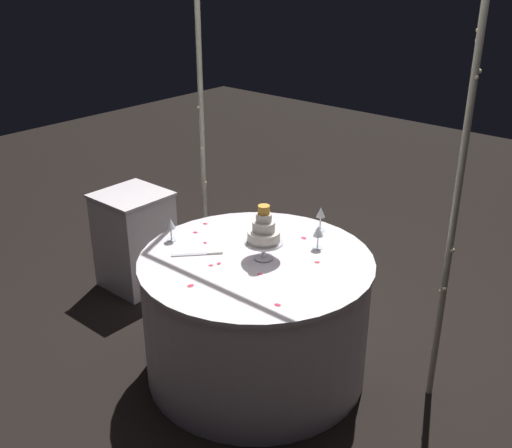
# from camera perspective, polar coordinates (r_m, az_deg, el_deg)

# --- Properties ---
(ground_plane) EXTENTS (12.00, 12.00, 0.00)m
(ground_plane) POSITION_cam_1_polar(r_m,az_deg,el_deg) (3.87, 0.00, -13.24)
(ground_plane) COLOR black
(decorative_arch) EXTENTS (1.87, 0.06, 2.44)m
(decorative_arch) POSITION_cam_1_polar(r_m,az_deg,el_deg) (3.55, 5.25, 10.86)
(decorative_arch) COLOR #B7B29E
(decorative_arch) RESTS_ON ground
(main_table) EXTENTS (1.34, 1.34, 0.76)m
(main_table) POSITION_cam_1_polar(r_m,az_deg,el_deg) (3.65, 0.00, -8.51)
(main_table) COLOR white
(main_table) RESTS_ON ground
(side_table) EXTENTS (0.47, 0.47, 0.74)m
(side_table) POSITION_cam_1_polar(r_m,az_deg,el_deg) (4.67, -11.18, -1.44)
(side_table) COLOR white
(side_table) RESTS_ON ground
(tiered_cake) EXTENTS (0.22, 0.22, 0.32)m
(tiered_cake) POSITION_cam_1_polar(r_m,az_deg,el_deg) (3.39, 0.72, -0.80)
(tiered_cake) COLOR silver
(tiered_cake) RESTS_ON main_table
(wine_glass_0) EXTENTS (0.06, 0.06, 0.16)m
(wine_glass_0) POSITION_cam_1_polar(r_m,az_deg,el_deg) (3.77, 6.03, 0.96)
(wine_glass_0) COLOR silver
(wine_glass_0) RESTS_ON main_table
(wine_glass_1) EXTENTS (0.06, 0.06, 0.14)m
(wine_glass_1) POSITION_cam_1_polar(r_m,az_deg,el_deg) (3.67, -7.93, -0.08)
(wine_glass_1) COLOR silver
(wine_glass_1) RESTS_ON main_table
(wine_glass_2) EXTENTS (0.06, 0.06, 0.14)m
(wine_glass_2) POSITION_cam_1_polar(r_m,az_deg,el_deg) (3.55, 5.79, -0.76)
(wine_glass_2) COLOR silver
(wine_glass_2) RESTS_ON main_table
(cake_knife) EXTENTS (0.21, 0.23, 0.01)m
(cake_knife) POSITION_cam_1_polar(r_m,az_deg,el_deg) (3.52, -5.19, -2.78)
(cake_knife) COLOR silver
(cake_knife) RESTS_ON main_table
(rose_petal_0) EXTENTS (0.04, 0.04, 0.00)m
(rose_petal_0) POSITION_cam_1_polar(r_m,az_deg,el_deg) (3.43, 5.70, -3.54)
(rose_petal_0) COLOR #E02D47
(rose_petal_0) RESTS_ON main_table
(rose_petal_1) EXTENTS (0.04, 0.03, 0.00)m
(rose_petal_1) POSITION_cam_1_polar(r_m,az_deg,el_deg) (3.71, 4.46, -1.30)
(rose_petal_1) COLOR #E02D47
(rose_petal_1) RESTS_ON main_table
(rose_petal_2) EXTENTS (0.03, 0.04, 0.00)m
(rose_petal_2) POSITION_cam_1_polar(r_m,az_deg,el_deg) (3.21, -6.09, -5.71)
(rose_petal_2) COLOR #E02D47
(rose_petal_2) RESTS_ON main_table
(rose_petal_3) EXTENTS (0.03, 0.04, 0.00)m
(rose_petal_3) POSITION_cam_1_polar(r_m,az_deg,el_deg) (3.41, -3.46, -3.68)
(rose_petal_3) COLOR #E02D47
(rose_petal_3) RESTS_ON main_table
(rose_petal_4) EXTENTS (0.03, 0.03, 0.00)m
(rose_petal_4) POSITION_cam_1_polar(r_m,az_deg,el_deg) (3.65, -4.75, -1.75)
(rose_petal_4) COLOR #E02D47
(rose_petal_4) RESTS_ON main_table
(rose_petal_5) EXTENTS (0.04, 0.03, 0.00)m
(rose_petal_5) POSITION_cam_1_polar(r_m,az_deg,el_deg) (3.90, -4.73, 0.03)
(rose_petal_5) COLOR #E02D47
(rose_petal_5) RESTS_ON main_table
(rose_petal_6) EXTENTS (0.04, 0.03, 0.00)m
(rose_petal_6) POSITION_cam_1_polar(r_m,az_deg,el_deg) (3.03, 2.02, -7.50)
(rose_petal_6) COLOR #E02D47
(rose_petal_6) RESTS_ON main_table
(rose_petal_7) EXTENTS (0.03, 0.03, 0.00)m
(rose_petal_7) POSITION_cam_1_polar(r_m,az_deg,el_deg) (3.39, -4.21, -3.85)
(rose_petal_7) COLOR #E02D47
(rose_petal_7) RESTS_ON main_table
(rose_petal_8) EXTENTS (0.03, 0.03, 0.00)m
(rose_petal_8) POSITION_cam_1_polar(r_m,az_deg,el_deg) (3.30, 0.39, -4.66)
(rose_petal_8) COLOR #E02D47
(rose_petal_8) RESTS_ON main_table
(rose_petal_9) EXTENTS (0.04, 0.03, 0.00)m
(rose_petal_9) POSITION_cam_1_polar(r_m,az_deg,el_deg) (3.79, -5.65, -0.77)
(rose_petal_9) COLOR #E02D47
(rose_petal_9) RESTS_ON main_table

